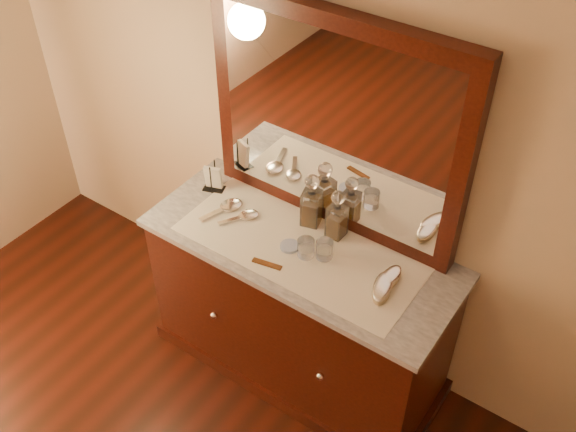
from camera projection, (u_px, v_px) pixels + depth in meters
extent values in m
plane|color=tan|center=(342.00, 110.00, 2.76)|extent=(4.50, 4.50, 0.00)
cube|color=black|center=(300.00, 311.00, 3.24)|extent=(1.40, 0.55, 0.82)
cube|color=black|center=(299.00, 357.00, 3.48)|extent=(1.46, 0.59, 0.08)
sphere|color=silver|center=(214.00, 315.00, 3.16)|extent=(0.04, 0.04, 0.04)
sphere|color=silver|center=(320.00, 376.00, 2.91)|extent=(0.04, 0.04, 0.04)
cube|color=silver|center=(301.00, 248.00, 2.95)|extent=(1.44, 0.59, 0.03)
cube|color=black|center=(335.00, 126.00, 2.76)|extent=(1.20, 0.08, 1.00)
cube|color=white|center=(331.00, 129.00, 2.74)|extent=(1.06, 0.01, 0.86)
cube|color=silver|center=(298.00, 248.00, 2.93)|extent=(1.10, 0.45, 0.00)
cylinder|color=white|center=(290.00, 246.00, 2.93)|extent=(0.10, 0.10, 0.01)
cube|color=brown|center=(267.00, 264.00, 2.85)|extent=(0.14, 0.05, 0.01)
cube|color=black|center=(214.00, 188.00, 3.24)|extent=(0.12, 0.09, 0.01)
cylinder|color=black|center=(211.00, 180.00, 3.17)|extent=(0.01, 0.01, 0.15)
cylinder|color=black|center=(215.00, 173.00, 3.21)|extent=(0.01, 0.01, 0.15)
cube|color=white|center=(213.00, 177.00, 3.19)|extent=(0.09, 0.06, 0.12)
cube|color=#985F16|center=(311.00, 212.00, 3.01)|extent=(0.08, 0.08, 0.12)
cube|color=white|center=(311.00, 208.00, 3.00)|extent=(0.10, 0.10, 0.17)
cylinder|color=white|center=(312.00, 190.00, 2.93)|extent=(0.04, 0.04, 0.03)
sphere|color=white|center=(312.00, 182.00, 2.90)|extent=(0.08, 0.08, 0.07)
cube|color=#985F16|center=(336.00, 225.00, 2.96)|extent=(0.06, 0.06, 0.11)
cube|color=white|center=(337.00, 221.00, 2.94)|extent=(0.08, 0.08, 0.16)
cylinder|color=white|center=(338.00, 205.00, 2.88)|extent=(0.03, 0.03, 0.03)
sphere|color=white|center=(338.00, 198.00, 2.85)|extent=(0.06, 0.06, 0.06)
ellipsoid|color=tan|center=(382.00, 290.00, 2.73)|extent=(0.13, 0.19, 0.03)
ellipsoid|color=silver|center=(382.00, 286.00, 2.71)|extent=(0.13, 0.19, 0.03)
ellipsoid|color=tan|center=(389.00, 280.00, 2.77)|extent=(0.07, 0.16, 0.02)
ellipsoid|color=silver|center=(390.00, 277.00, 2.75)|extent=(0.07, 0.16, 0.02)
ellipsoid|color=silver|center=(231.00, 205.00, 3.13)|extent=(0.12, 0.13, 0.02)
cube|color=silver|center=(213.00, 214.00, 3.09)|extent=(0.07, 0.15, 0.01)
ellipsoid|color=silver|center=(249.00, 215.00, 3.08)|extent=(0.12, 0.12, 0.02)
cube|color=silver|center=(231.00, 220.00, 3.05)|extent=(0.08, 0.12, 0.01)
cylinder|color=white|center=(306.00, 248.00, 2.87)|extent=(0.08, 0.08, 0.09)
cylinder|color=white|center=(324.00, 249.00, 2.86)|extent=(0.08, 0.08, 0.09)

